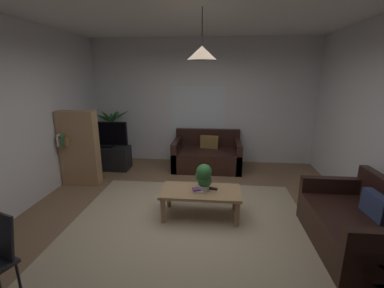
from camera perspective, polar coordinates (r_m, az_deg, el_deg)
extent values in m
cube|color=brown|center=(3.93, -0.43, -16.26)|extent=(5.10, 5.36, 0.02)
cube|color=tan|center=(3.76, -0.76, -17.65)|extent=(3.32, 2.95, 0.01)
cube|color=silver|center=(6.10, 2.19, 9.15)|extent=(5.22, 0.06, 2.82)
cube|color=silver|center=(4.49, -35.47, 4.29)|extent=(0.06, 5.36, 2.82)
cube|color=white|center=(3.46, -0.54, 28.43)|extent=(5.10, 5.36, 0.02)
cube|color=white|center=(6.09, 1.43, 7.66)|extent=(1.23, 0.01, 1.06)
cube|color=black|center=(5.78, 3.27, -3.40)|extent=(1.47, 0.89, 0.42)
cube|color=black|center=(6.03, 3.47, 1.44)|extent=(1.47, 0.12, 0.40)
cube|color=black|center=(5.81, -3.37, -2.17)|extent=(0.12, 0.89, 0.64)
cube|color=black|center=(5.76, 10.00, -2.52)|extent=(0.12, 0.89, 0.64)
cube|color=brown|center=(5.87, 3.81, 0.46)|extent=(0.41, 0.17, 0.28)
cube|color=black|center=(3.81, 31.79, -16.03)|extent=(0.89, 1.41, 0.42)
cube|color=black|center=(4.27, 28.25, -10.51)|extent=(0.89, 0.12, 0.64)
cube|color=navy|center=(3.76, 35.24, -10.94)|extent=(0.15, 0.41, 0.28)
cube|color=#A87F56|center=(3.83, 1.90, -10.37)|extent=(1.15, 0.58, 0.04)
cylinder|color=#A87F56|center=(3.78, -6.38, -14.29)|extent=(0.07, 0.07, 0.37)
cylinder|color=#A87F56|center=(3.73, 9.82, -14.91)|extent=(0.07, 0.07, 0.37)
cylinder|color=#A87F56|center=(4.18, -5.09, -11.25)|extent=(0.07, 0.07, 0.37)
cylinder|color=#A87F56|center=(4.13, 9.36, -11.75)|extent=(0.07, 0.07, 0.37)
cube|color=beige|center=(3.77, 1.54, -10.26)|extent=(0.14, 0.11, 0.03)
cube|color=#72387F|center=(3.77, 1.29, -9.85)|extent=(0.17, 0.13, 0.02)
cube|color=black|center=(3.86, 4.42, -9.66)|extent=(0.17, 0.10, 0.02)
cylinder|color=beige|center=(3.81, 2.38, -9.54)|extent=(0.18, 0.18, 0.08)
sphere|color=#2D6B33|center=(3.77, 2.79, -7.98)|extent=(0.20, 0.20, 0.20)
sphere|color=#2D6B33|center=(3.76, 2.30, -7.01)|extent=(0.20, 0.20, 0.20)
sphere|color=#2D6B33|center=(3.70, 2.65, -6.09)|extent=(0.22, 0.22, 0.22)
cube|color=black|center=(6.04, -17.71, -2.88)|extent=(0.90, 0.44, 0.50)
cube|color=black|center=(5.88, -18.21, 2.22)|extent=(0.91, 0.05, 0.51)
cube|color=black|center=(5.86, -18.31, 2.17)|extent=(0.87, 0.00, 0.47)
cube|color=black|center=(5.95, -17.99, -0.47)|extent=(0.24, 0.16, 0.04)
cylinder|color=#4C4C51|center=(6.59, -16.75, -2.24)|extent=(0.32, 0.32, 0.30)
cylinder|color=brown|center=(6.47, -17.08, 2.00)|extent=(0.05, 0.05, 0.70)
cone|color=#2D6B33|center=(6.28, -15.43, 6.12)|extent=(0.53, 0.14, 0.33)
cone|color=#2D6B33|center=(6.50, -16.13, 6.30)|extent=(0.25, 0.40, 0.35)
cone|color=#2D6B33|center=(6.62, -17.18, 6.24)|extent=(0.20, 0.50, 0.32)
cone|color=#2D6B33|center=(6.51, -18.34, 5.88)|extent=(0.36, 0.25, 0.29)
cone|color=#2D6B33|center=(6.35, -19.34, 5.68)|extent=(0.42, 0.36, 0.33)
cone|color=#2D6B33|center=(6.23, -18.23, 5.92)|extent=(0.15, 0.41, 0.35)
cone|color=#2D6B33|center=(6.19, -16.59, 6.02)|extent=(0.38, 0.39, 0.39)
cube|color=#A87F56|center=(5.27, -23.42, -0.89)|extent=(0.70, 0.22, 1.40)
cube|color=beige|center=(5.27, -26.93, 0.76)|extent=(0.03, 0.16, 0.22)
cube|color=#99663F|center=(5.26, -26.54, 0.44)|extent=(0.03, 0.16, 0.17)
cube|color=#387247|center=(5.23, -26.25, 0.74)|extent=(0.03, 0.16, 0.22)
cube|color=#387247|center=(5.22, -25.90, 0.51)|extent=(0.03, 0.16, 0.18)
cube|color=#99663F|center=(5.20, -25.55, 0.49)|extent=(0.03, 0.16, 0.18)
cube|color=black|center=(2.96, -36.50, -15.53)|extent=(0.37, 0.19, 0.40)
cylinder|color=black|center=(3.06, -33.55, -23.96)|extent=(0.02, 0.02, 0.45)
cylinder|color=black|center=(3.51, 2.24, 24.33)|extent=(0.01, 0.01, 0.45)
cone|color=tan|center=(3.47, 2.19, 19.29)|extent=(0.38, 0.38, 0.17)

